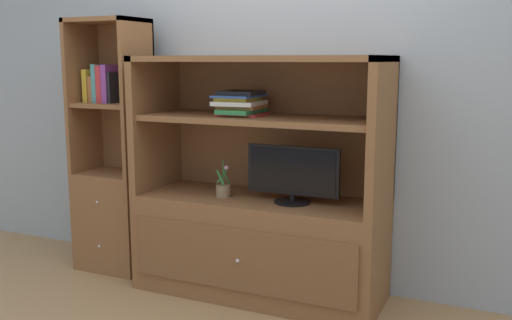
% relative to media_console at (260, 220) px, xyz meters
% --- Properties ---
extents(ground_plane, '(8.00, 8.00, 0.00)m').
position_rel_media_console_xyz_m(ground_plane, '(0.00, -0.41, -0.48)').
color(ground_plane, tan).
extents(painted_rear_wall, '(6.00, 0.10, 2.80)m').
position_rel_media_console_xyz_m(painted_rear_wall, '(0.00, 0.34, 0.92)').
color(painted_rear_wall, '#9EA8B2').
rests_on(painted_rear_wall, ground_plane).
extents(media_console, '(1.57, 0.61, 1.51)m').
position_rel_media_console_xyz_m(media_console, '(0.00, 0.00, 0.00)').
color(media_console, brown).
rests_on(media_console, ground_plane).
extents(tv_monitor, '(0.58, 0.22, 0.35)m').
position_rel_media_console_xyz_m(tv_monitor, '(0.24, -0.04, 0.32)').
color(tv_monitor, black).
rests_on(tv_monitor, media_console).
extents(potted_plant, '(0.09, 0.09, 0.23)m').
position_rel_media_console_xyz_m(potted_plant, '(-0.22, -0.07, 0.19)').
color(potted_plant, '#8C7251').
rests_on(potted_plant, media_console).
extents(magazine_stack, '(0.29, 0.35, 0.15)m').
position_rel_media_console_xyz_m(magazine_stack, '(-0.13, -0.00, 0.74)').
color(magazine_stack, red).
rests_on(magazine_stack, media_console).
extents(bookshelf_tall, '(0.50, 0.38, 1.76)m').
position_rel_media_console_xyz_m(bookshelf_tall, '(-1.13, 0.00, 0.10)').
color(bookshelf_tall, brown).
rests_on(bookshelf_tall, ground_plane).
extents(upright_book_row, '(0.25, 0.16, 0.26)m').
position_rel_media_console_xyz_m(upright_book_row, '(-1.19, -0.01, 0.83)').
color(upright_book_row, gold).
rests_on(upright_book_row, bookshelf_tall).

